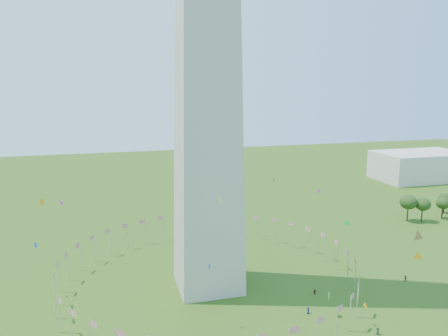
# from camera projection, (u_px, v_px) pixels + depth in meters

# --- Properties ---
(flag_ring) EXTENTS (80.24, 80.24, 9.00)m
(flag_ring) POSITION_uv_depth(u_px,v_px,m) (208.00, 271.00, 120.92)
(flag_ring) COLOR silver
(flag_ring) RESTS_ON ground
(gov_building_east_a) EXTENTS (50.00, 30.00, 16.00)m
(gov_building_east_a) POSITION_uv_depth(u_px,v_px,m) (419.00, 166.00, 253.74)
(gov_building_east_a) COLOR beige
(gov_building_east_a) RESTS_ON ground
(kites_aloft) EXTENTS (101.70, 66.69, 33.08)m
(kites_aloft) POSITION_uv_depth(u_px,v_px,m) (325.00, 245.00, 94.19)
(kites_aloft) COLOR orange
(kites_aloft) RESTS_ON ground
(tree_line_east) EXTENTS (53.37, 15.02, 10.80)m
(tree_line_east) POSITION_uv_depth(u_px,v_px,m) (447.00, 206.00, 182.82)
(tree_line_east) COLOR #2C4B19
(tree_line_east) RESTS_ON ground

